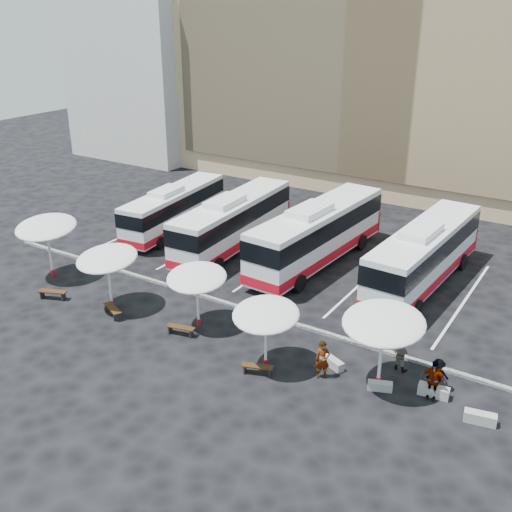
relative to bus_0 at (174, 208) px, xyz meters
The scene contains 26 objects.
ground 12.86m from the bus_0, 40.99° to the right, with size 120.00×120.00×0.00m, color black.
sandstone_building 27.62m from the bus_0, 67.75° to the left, with size 42.00×18.25×29.60m.
apartment_block 27.86m from the bus_0, 133.10° to the left, with size 14.00×14.00×18.00m, color beige.
curb_divider 12.53m from the bus_0, 39.25° to the right, with size 34.00×0.25×0.15m, color black.
bay_lines 9.78m from the bus_0, ahead, with size 24.15×12.00×0.01m.
bus_0 is the anchor object (origin of this frame).
bus_1 5.77m from the bus_0, ahead, with size 3.35×12.41×3.90m.
bus_2 11.83m from the bus_0, ahead, with size 3.63×13.27×4.17m.
bus_3 18.76m from the bus_0, ahead, with size 3.42×12.73×4.00m.
sunshade_0 10.76m from the bus_0, 96.66° to the right, with size 4.86×4.88×3.85m.
sunshade_1 12.66m from the bus_0, 67.08° to the right, with size 3.52×3.56×3.52m.
sunshade_2 14.81m from the bus_0, 45.80° to the right, with size 4.06×4.09×3.29m.
sunshade_3 19.54m from the bus_0, 38.00° to the right, with size 3.71×3.74×3.26m.
sunshade_4 23.11m from the bus_0, 27.41° to the right, with size 3.77×3.82×3.78m.
wood_bench_0 12.85m from the bus_0, 84.25° to the right, with size 1.72×1.04×0.51m.
wood_bench_1 13.64m from the bus_0, 65.16° to the right, with size 1.67×1.07×0.50m.
wood_bench_2 15.70m from the bus_0, 49.57° to the right, with size 1.58×0.73×0.47m.
wood_bench_3 20.06m from the bus_0, 39.70° to the right, with size 1.53×0.88×0.45m.
conc_bench_0 20.94m from the bus_0, 29.74° to the right, with size 1.16×0.39×0.43m, color gray.
conc_bench_1 23.43m from the bus_0, 27.80° to the right, with size 1.09×0.36×0.41m, color gray.
conc_bench_2 24.99m from the bus_0, 23.78° to the right, with size 1.33×0.44×0.50m, color gray.
conc_bench_3 27.28m from the bus_0, 23.44° to the right, with size 1.28×0.43×0.48m, color gray.
passenger_0 21.38m from the bus_0, 32.31° to the right, with size 0.69×0.45×1.88m, color black.
passenger_1 22.64m from the bus_0, 23.00° to the right, with size 0.82×0.64×1.69m, color black.
passenger_2 25.00m from the bus_0, 24.29° to the right, with size 1.09×0.46×1.87m, color black.
passenger_3 24.72m from the bus_0, 22.79° to the right, with size 1.02×0.59×1.58m, color black.
Camera 1 is at (18.29, -24.25, 16.01)m, focal length 42.00 mm.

